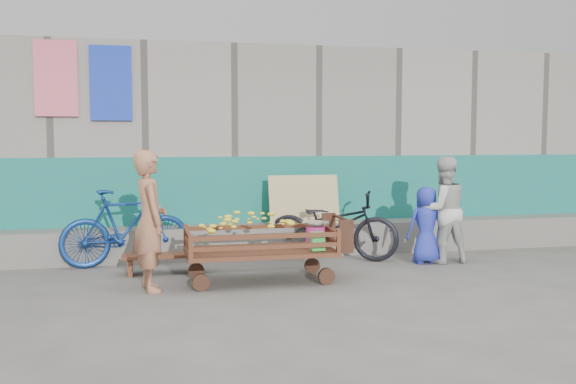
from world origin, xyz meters
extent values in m
plane|color=#56554F|center=(0.00, 0.00, 0.00)|extent=(80.00, 80.00, 0.00)
cube|color=gray|center=(0.00, 4.10, 1.50)|extent=(12.00, 3.00, 3.00)
cube|color=#157276|center=(0.00, 2.58, 0.70)|extent=(12.00, 0.03, 1.40)
cube|color=slate|center=(0.00, 2.35, 0.23)|extent=(12.00, 0.50, 0.45)
cube|color=tan|center=(0.30, 2.22, 0.80)|extent=(1.00, 0.19, 0.68)
cube|color=#F36A81|center=(-3.00, 2.56, 2.45)|extent=(0.55, 0.03, 1.00)
cube|color=blue|center=(-2.30, 2.56, 2.40)|extent=(0.55, 0.03, 1.00)
cube|color=#572C19|center=(-0.60, 0.75, 0.36)|extent=(1.71, 0.85, 0.05)
cylinder|color=#341E15|center=(-1.31, 0.44, 0.09)|extent=(0.19, 0.06, 0.19)
cube|color=#572C19|center=(-1.42, 0.36, 0.51)|extent=(0.05, 0.05, 0.27)
cylinder|color=#341E15|center=(-1.31, 1.07, 0.09)|extent=(0.19, 0.06, 0.19)
cube|color=#572C19|center=(-1.42, 1.15, 0.51)|extent=(0.05, 0.05, 0.27)
cylinder|color=#341E15|center=(0.11, 0.44, 0.09)|extent=(0.19, 0.06, 0.19)
cube|color=#572C19|center=(0.23, 0.36, 0.51)|extent=(0.05, 0.05, 0.27)
cylinder|color=#341E15|center=(0.11, 1.07, 0.09)|extent=(0.19, 0.06, 0.19)
cube|color=#572C19|center=(0.23, 1.15, 0.51)|extent=(0.05, 0.05, 0.27)
cube|color=#572C19|center=(-0.60, 0.36, 0.47)|extent=(1.65, 0.04, 0.05)
cube|color=#572C19|center=(-0.60, 0.36, 0.59)|extent=(1.65, 0.04, 0.05)
cube|color=#572C19|center=(-0.60, 1.15, 0.47)|extent=(1.65, 0.04, 0.05)
cube|color=#572C19|center=(-0.60, 1.15, 0.59)|extent=(1.65, 0.04, 0.05)
cube|color=#572C19|center=(-1.42, 0.75, 0.47)|extent=(0.04, 0.80, 0.05)
cube|color=#572C19|center=(-1.42, 0.75, 0.59)|extent=(0.04, 0.80, 0.05)
cube|color=#572C19|center=(0.23, 0.75, 0.47)|extent=(0.04, 0.80, 0.05)
cube|color=#572C19|center=(0.23, 0.75, 0.59)|extent=(0.04, 0.80, 0.05)
cylinder|color=#341E15|center=(0.40, 0.75, 0.71)|extent=(0.04, 0.76, 0.04)
cube|color=#341E15|center=(0.33, 1.10, 0.55)|extent=(0.17, 0.04, 0.38)
cube|color=#341E15|center=(0.33, 0.40, 0.55)|extent=(0.17, 0.04, 0.38)
ellipsoid|color=yellow|center=(-0.69, 0.75, 0.59)|extent=(1.23, 0.66, 0.42)
cylinder|color=#E53497|center=(0.06, 0.75, 0.50)|extent=(0.23, 0.23, 0.25)
cylinder|color=silver|center=(0.06, 0.75, 0.63)|extent=(0.03, 0.03, 0.06)
cylinder|color=silver|center=(0.06, 0.75, 0.67)|extent=(0.32, 0.32, 0.02)
cube|color=#3ED24D|center=(0.02, 0.49, 0.49)|extent=(0.15, 0.11, 0.21)
cube|color=#572C19|center=(-1.68, 1.44, 0.23)|extent=(0.99, 0.30, 0.04)
cube|color=#572C19|center=(-2.08, 1.44, 0.10)|extent=(0.06, 0.28, 0.20)
cube|color=#572C19|center=(-1.28, 1.44, 0.10)|extent=(0.06, 0.28, 0.20)
imported|color=#AF6F4F|center=(-1.84, 0.60, 0.77)|extent=(0.48, 0.62, 1.53)
imported|color=silver|center=(1.99, 1.35, 0.71)|extent=(0.70, 0.55, 1.42)
imported|color=#2734B4|center=(1.75, 1.36, 0.51)|extent=(0.51, 0.34, 1.02)
imported|color=black|center=(0.60, 1.85, 0.47)|extent=(1.90, 1.29, 0.94)
imported|color=navy|center=(-2.13, 2.05, 0.50)|extent=(1.72, 0.73, 1.00)
camera|label=1|loc=(-1.91, -6.46, 1.66)|focal=40.00mm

